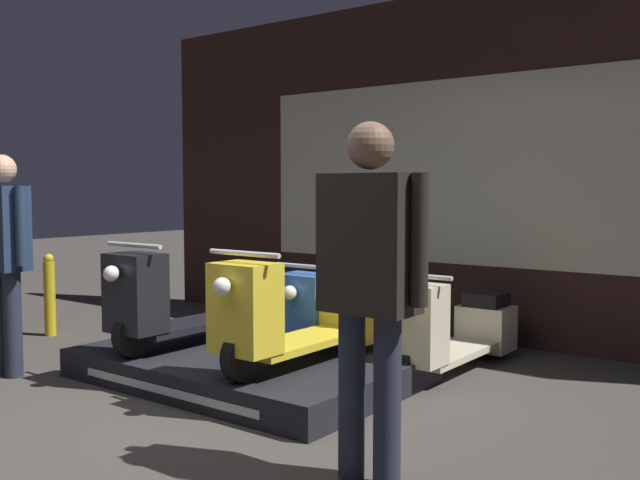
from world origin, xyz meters
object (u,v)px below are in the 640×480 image
object	(u,v)px
scooter_backrow_1	(452,330)
person_left_browsing	(4,248)
scooter_backrow_0	(348,316)
scooter_display_right	(303,316)
person_right_browsing	(370,271)
scooter_display_left	(196,301)
street_bollard	(50,295)

from	to	relation	value
scooter_backrow_1	person_left_browsing	size ratio (longest dim) A/B	0.99
scooter_backrow_0	scooter_backrow_1	xyz separation A→B (m)	(0.97, 0.00, 0.00)
scooter_display_right	person_right_browsing	world-z (taller)	person_right_browsing
scooter_display_left	scooter_backrow_1	world-z (taller)	scooter_display_left
scooter_display_left	person_left_browsing	bearing A→B (deg)	-135.09
person_left_browsing	scooter_display_left	bearing A→B (deg)	44.91
street_bollard	scooter_backrow_0	bearing A→B (deg)	22.29
person_left_browsing	person_right_browsing	bearing A→B (deg)	-0.00
scooter_backrow_0	street_bollard	distance (m)	2.90
scooter_backrow_0	person_left_browsing	bearing A→B (deg)	-127.86
person_left_browsing	person_right_browsing	distance (m)	3.24
scooter_display_right	scooter_backrow_1	bearing A→B (deg)	63.46
scooter_display_right	street_bollard	world-z (taller)	scooter_display_right
street_bollard	scooter_display_right	bearing A→B (deg)	-0.39
scooter_backrow_1	person_right_browsing	xyz separation A→B (m)	(0.62, -2.11, 0.69)
scooter_display_right	person_right_browsing	xyz separation A→B (m)	(1.18, -0.99, 0.49)
scooter_display_left	person_right_browsing	xyz separation A→B (m)	(2.24, -0.99, 0.49)
scooter_display_left	scooter_backrow_1	distance (m)	1.98
person_left_browsing	street_bollard	bearing A→B (deg)	135.92
scooter_display_left	street_bollard	xyz separation A→B (m)	(-2.04, 0.02, -0.14)
scooter_display_left	scooter_backrow_1	size ratio (longest dim) A/B	1.00
scooter_display_right	person_left_browsing	distance (m)	2.32
scooter_display_left	scooter_backrow_0	distance (m)	1.31
scooter_backrow_0	person_left_browsing	xyz separation A→B (m)	(-1.64, -2.11, 0.64)
person_left_browsing	person_right_browsing	xyz separation A→B (m)	(3.24, -0.00, 0.05)
street_bollard	person_right_browsing	bearing A→B (deg)	-13.29
scooter_display_left	scooter_backrow_0	world-z (taller)	scooter_display_left
person_right_browsing	person_left_browsing	bearing A→B (deg)	180.00
scooter_display_left	person_left_browsing	distance (m)	1.47
scooter_backrow_1	person_left_browsing	xyz separation A→B (m)	(-2.61, -2.11, 0.64)
scooter_display_left	person_right_browsing	bearing A→B (deg)	-23.83
scooter_display_right	person_right_browsing	size ratio (longest dim) A/B	0.95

